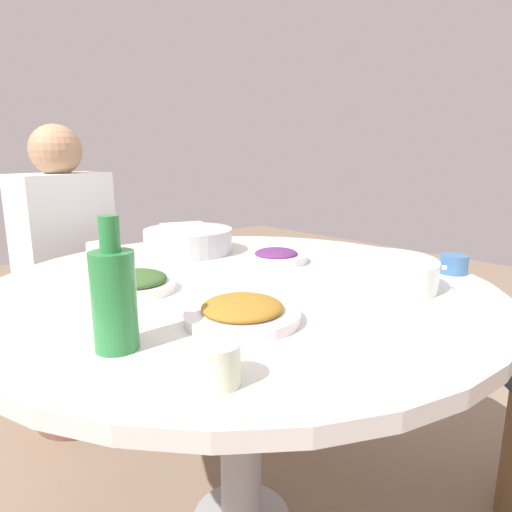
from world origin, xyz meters
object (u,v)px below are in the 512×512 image
(dish_greens, at_px, (135,282))
(tea_cup_far, at_px, (99,251))
(dish_stirfry, at_px, (242,312))
(green_bottle, at_px, (114,297))
(rice_bowl, at_px, (188,240))
(tea_cup_near, at_px, (216,364))
(diner_left, at_px, (64,242))
(round_dining_table, at_px, (240,316))
(tea_cup_side, at_px, (453,264))
(soup_bowl, at_px, (381,274))
(dish_eggplant, at_px, (276,256))
(stool_for_diner_left, at_px, (77,369))

(dish_greens, bearing_deg, tea_cup_far, 166.87)
(dish_stirfry, xyz_separation_m, green_bottle, (-0.05, -0.25, 0.08))
(rice_bowl, distance_m, tea_cup_near, 0.93)
(dish_stirfry, relative_size, green_bottle, 1.01)
(dish_greens, height_order, diner_left, diner_left)
(green_bottle, bearing_deg, dish_greens, 145.39)
(round_dining_table, xyz_separation_m, green_bottle, (0.16, -0.43, 0.19))
(green_bottle, xyz_separation_m, tea_cup_side, (0.19, 0.93, -0.07))
(soup_bowl, relative_size, diner_left, 0.37)
(green_bottle, xyz_separation_m, diner_left, (-1.07, 0.33, -0.10))
(soup_bowl, distance_m, tea_cup_near, 0.63)
(round_dining_table, xyz_separation_m, tea_cup_near, (0.38, -0.39, 0.13))
(rice_bowl, distance_m, dish_eggplant, 0.33)
(tea_cup_far, xyz_separation_m, diner_left, (-0.39, 0.04, -0.03))
(dish_greens, xyz_separation_m, tea_cup_near, (0.50, -0.15, 0.01))
(round_dining_table, bearing_deg, diner_left, -173.43)
(round_dining_table, xyz_separation_m, soup_bowl, (0.28, 0.23, 0.13))
(rice_bowl, bearing_deg, dish_greens, -52.69)
(tea_cup_near, distance_m, tea_cup_far, 0.93)
(soup_bowl, relative_size, green_bottle, 1.19)
(dish_stirfry, bearing_deg, diner_left, 175.83)
(tea_cup_near, bearing_deg, dish_stirfry, 129.06)
(tea_cup_far, distance_m, stool_for_diner_left, 0.69)
(tea_cup_far, bearing_deg, dish_stirfry, -3.11)
(round_dining_table, height_order, soup_bowl, soup_bowl)
(dish_eggplant, bearing_deg, soup_bowl, 0.03)
(dish_stirfry, bearing_deg, round_dining_table, 139.28)
(dish_stirfry, xyz_separation_m, dish_greens, (-0.34, -0.05, 0.00))
(dish_eggplant, relative_size, dish_greens, 0.97)
(dish_greens, relative_size, green_bottle, 0.84)
(tea_cup_far, distance_m, tea_cup_side, 1.08)
(soup_bowl, xyz_separation_m, tea_cup_side, (0.07, 0.26, -0.01))
(dish_eggplant, relative_size, tea_cup_near, 2.56)
(tea_cup_near, bearing_deg, dish_greens, 163.37)
(stool_for_diner_left, bearing_deg, tea_cup_near, -12.44)
(dish_eggplant, distance_m, tea_cup_near, 0.78)
(dish_stirfry, height_order, dish_eggplant, dish_stirfry)
(round_dining_table, xyz_separation_m, dish_eggplant, (-0.09, 0.23, 0.11))
(diner_left, bearing_deg, dish_greens, -9.67)
(green_bottle, xyz_separation_m, stool_for_diner_left, (-1.07, 0.33, -0.64))
(dish_eggplant, relative_size, green_bottle, 0.81)
(round_dining_table, xyz_separation_m, stool_for_diner_left, (-0.91, -0.10, -0.45))
(dish_stirfry, bearing_deg, tea_cup_near, -50.94)
(tea_cup_side, bearing_deg, tea_cup_far, -143.39)
(dish_greens, bearing_deg, dish_eggplant, 85.67)
(dish_stirfry, xyz_separation_m, stool_for_diner_left, (-1.12, 0.08, -0.56))
(soup_bowl, xyz_separation_m, dish_stirfry, (-0.06, -0.42, -0.01))
(soup_bowl, height_order, green_bottle, green_bottle)
(green_bottle, bearing_deg, diner_left, 162.82)
(soup_bowl, xyz_separation_m, green_bottle, (-0.12, -0.67, 0.06))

